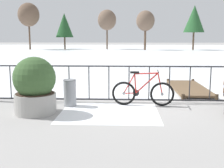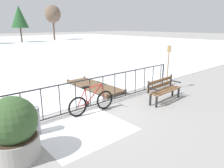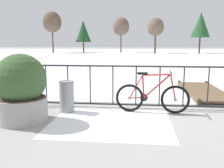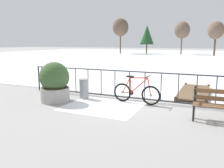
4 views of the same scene
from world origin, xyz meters
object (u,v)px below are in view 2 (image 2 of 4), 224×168
object	(u,v)px
park_bench	(163,88)
planter_with_shrub	(13,130)
trash_bin	(34,121)
oar_upright	(168,65)
bicycle_near_railing	(92,102)

from	to	relation	value
park_bench	planter_with_shrub	world-z (taller)	planter_with_shrub
planter_with_shrub	trash_bin	bearing A→B (deg)	48.41
park_bench	planter_with_shrub	bearing A→B (deg)	-179.22
park_bench	trash_bin	distance (m)	4.78
planter_with_shrub	oar_upright	bearing A→B (deg)	6.85
bicycle_near_railing	planter_with_shrub	world-z (taller)	planter_with_shrub
bicycle_near_railing	planter_with_shrub	distance (m)	2.88
park_bench	oar_upright	bearing A→B (deg)	29.43
park_bench	oar_upright	size ratio (longest dim) A/B	0.82
park_bench	planter_with_shrub	size ratio (longest dim) A/B	1.15
park_bench	trash_bin	bearing A→B (deg)	171.25
bicycle_near_railing	oar_upright	bearing A→B (deg)	-1.89
bicycle_near_railing	oar_upright	xyz separation A→B (m)	(4.03, -0.13, 0.77)
bicycle_near_railing	oar_upright	world-z (taller)	oar_upright
park_bench	planter_with_shrub	xyz separation A→B (m)	(-5.43, -0.07, 0.17)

